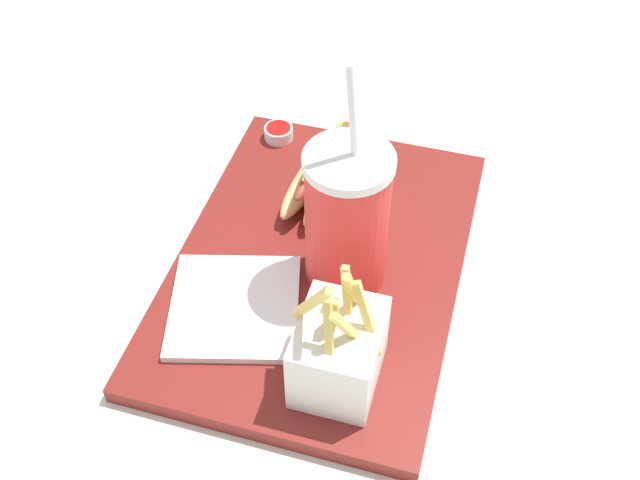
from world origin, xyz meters
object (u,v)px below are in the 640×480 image
(fries_basket, at_px, (339,351))
(napkin_stack, at_px, (235,307))
(soda_cup, at_px, (347,219))
(hot_dog_1, at_px, (323,173))
(ketchup_cup_1, at_px, (279,132))

(fries_basket, height_order, napkin_stack, fries_basket)
(soda_cup, bearing_deg, napkin_stack, 128.80)
(hot_dog_1, relative_size, ketchup_cup_1, 4.61)
(hot_dog_1, xyz_separation_m, napkin_stack, (-0.20, 0.04, -0.02))
(soda_cup, bearing_deg, fries_basket, -168.21)
(soda_cup, xyz_separation_m, ketchup_cup_1, (0.20, 0.14, -0.07))
(soda_cup, relative_size, fries_basket, 1.69)
(soda_cup, height_order, hot_dog_1, soda_cup)
(soda_cup, relative_size, ketchup_cup_1, 7.15)
(soda_cup, distance_m, fries_basket, 0.14)
(hot_dog_1, bearing_deg, soda_cup, -154.13)
(soda_cup, relative_size, napkin_stack, 1.96)
(fries_basket, bearing_deg, napkin_stack, 68.48)
(fries_basket, relative_size, ketchup_cup_1, 4.24)
(fries_basket, bearing_deg, ketchup_cup_1, 27.09)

